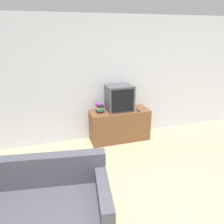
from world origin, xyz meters
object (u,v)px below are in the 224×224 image
at_px(tv_stand, 120,125).
at_px(couch, 39,213).
at_px(book_stack, 100,108).
at_px(remote_on_stand, 138,111).
at_px(television, 120,98).

distance_m(tv_stand, couch, 2.62).
bearing_deg(couch, tv_stand, 58.59).
xyz_separation_m(couch, book_stack, (1.25, 2.06, 0.48)).
bearing_deg(tv_stand, couch, -130.02).
relative_size(book_stack, remote_on_stand, 1.58).
distance_m(couch, book_stack, 2.46).
xyz_separation_m(television, remote_on_stand, (0.36, -0.18, -0.26)).
bearing_deg(television, remote_on_stand, -26.73).
bearing_deg(book_stack, couch, -121.39).
relative_size(couch, remote_on_stand, 11.39).
bearing_deg(tv_stand, book_stack, 173.52).
distance_m(television, remote_on_stand, 0.48).
distance_m(tv_stand, television, 0.61).
relative_size(television, remote_on_stand, 3.65).
height_order(couch, book_stack, book_stack).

